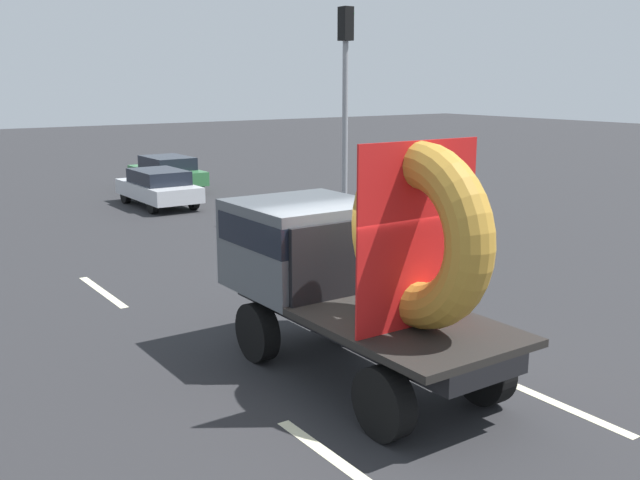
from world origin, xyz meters
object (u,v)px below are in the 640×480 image
traffic_light (345,87)px  oncoming_car (167,172)px  flatbed_truck (343,259)px  distant_sedan (158,187)px

traffic_light → oncoming_car: traffic_light is taller
traffic_light → flatbed_truck: bearing=-126.7°
distant_sedan → traffic_light: traffic_light is taller
oncoming_car → flatbed_truck: bearing=-105.3°
distant_sedan → oncoming_car: bearing=62.8°
distant_sedan → flatbed_truck: bearing=-102.3°
traffic_light → distant_sedan: bearing=116.3°
distant_sedan → traffic_light: (3.10, -6.29, 3.30)m
traffic_light → oncoming_car: size_ratio=1.55×
distant_sedan → oncoming_car: (1.76, 3.43, 0.03)m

